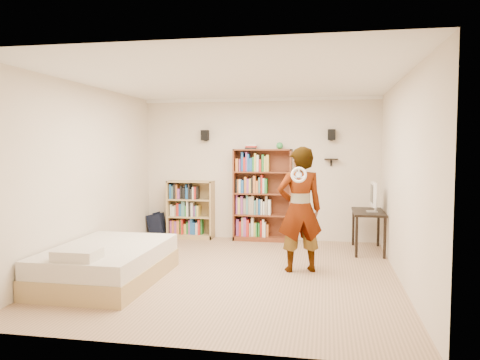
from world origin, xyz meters
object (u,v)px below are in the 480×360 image
Objects in this scene: low_bookshelf at (191,209)px; person at (300,209)px; computer_desk at (368,231)px; daybed at (108,259)px; tall_bookshelf at (262,195)px.

person is (2.23, -2.06, 0.33)m from low_bookshelf.
low_bookshelf is 3.36m from computer_desk.
person is (2.48, 0.97, 0.60)m from daybed.
low_bookshelf reaches higher than computer_desk.
tall_bookshelf reaches higher than computer_desk.
tall_bookshelf is 2.05m from computer_desk.
computer_desk is at bearing -17.71° from tall_bookshelf.
computer_desk is 4.30m from daybed.
person reaches higher than low_bookshelf.
daybed is (-1.66, -3.04, -0.57)m from tall_bookshelf.
person is at bearing -126.33° from computer_desk.
computer_desk is (1.89, -0.60, -0.52)m from tall_bookshelf.
daybed is at bearing -118.62° from tall_bookshelf.
computer_desk is at bearing 34.43° from daybed.
daybed is 2.72m from person.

